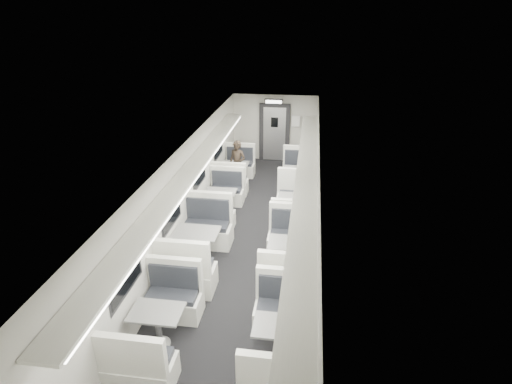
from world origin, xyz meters
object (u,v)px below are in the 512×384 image
(booth_right_a, at_px, (298,181))
(passenger, at_px, (237,164))
(booth_left_b, at_px, (221,203))
(exit_sign, at_px, (274,101))
(booth_left_a, at_px, (235,173))
(booth_left_d, at_px, (158,328))
(booth_right_b, at_px, (295,210))
(booth_left_c, at_px, (197,248))
(booth_right_c, at_px, (289,257))
(vestibule_door, at_px, (274,133))
(booth_right_d, at_px, (280,343))

(booth_right_a, xyz_separation_m, passenger, (-1.90, 0.20, 0.36))
(booth_left_b, height_order, exit_sign, exit_sign)
(booth_left_a, distance_m, booth_left_b, 2.11)
(booth_left_d, relative_size, booth_right_b, 0.96)
(booth_left_c, bearing_deg, booth_right_c, -1.41)
(booth_right_a, xyz_separation_m, vestibule_door, (-1.00, 2.77, 0.65))
(vestibule_door, bearing_deg, exit_sign, -90.00)
(booth_left_c, xyz_separation_m, vestibule_door, (1.00, 6.88, 0.62))
(booth_left_b, relative_size, booth_right_d, 0.96)
(booth_left_c, xyz_separation_m, booth_right_a, (2.00, 4.11, -0.03))
(booth_left_c, height_order, passenger, passenger)
(passenger, bearing_deg, vestibule_door, 88.06)
(booth_right_b, height_order, passenger, passenger)
(booth_right_a, distance_m, booth_right_d, 6.51)
(booth_right_b, relative_size, exit_sign, 3.44)
(booth_left_c, relative_size, booth_right_b, 1.10)
(booth_right_c, height_order, booth_right_d, booth_right_c)
(booth_left_d, bearing_deg, booth_right_d, -1.22)
(booth_left_a, bearing_deg, vestibule_door, 67.32)
(booth_left_d, bearing_deg, exit_sign, 83.48)
(booth_left_a, bearing_deg, booth_right_b, -49.07)
(booth_left_c, relative_size, booth_right_d, 1.15)
(booth_left_c, distance_m, passenger, 4.32)
(booth_right_c, xyz_separation_m, vestibule_door, (-1.00, 6.93, 0.65))
(vestibule_door, bearing_deg, booth_right_c, -81.79)
(booth_right_d, xyz_separation_m, passenger, (-1.90, 6.70, 0.38))
(booth_left_b, height_order, booth_left_c, booth_left_c)
(exit_sign, bearing_deg, booth_right_d, -83.51)
(passenger, bearing_deg, exit_sign, 84.00)
(booth_left_b, xyz_separation_m, booth_right_a, (2.00, 1.73, 0.04))
(booth_right_c, bearing_deg, booth_right_a, 90.00)
(booth_left_b, bearing_deg, exit_sign, 76.02)
(booth_left_a, height_order, booth_right_d, booth_right_d)
(exit_sign, bearing_deg, booth_right_a, -66.35)
(booth_left_c, xyz_separation_m, passenger, (0.10, 4.30, 0.33))
(booth_left_a, height_order, booth_right_b, booth_right_b)
(booth_right_b, bearing_deg, exit_sign, 103.36)
(passenger, bearing_deg, booth_left_a, 136.01)
(booth_left_d, bearing_deg, vestibule_door, 83.82)
(booth_left_a, distance_m, booth_right_c, 4.96)
(booth_left_d, bearing_deg, booth_right_c, 49.07)
(booth_left_c, height_order, booth_right_b, booth_left_c)
(vestibule_door, height_order, exit_sign, exit_sign)
(booth_right_c, bearing_deg, exit_sign, 98.83)
(booth_left_c, height_order, booth_left_d, booth_left_c)
(passenger, distance_m, vestibule_door, 2.74)
(vestibule_door, bearing_deg, booth_right_b, -77.99)
(booth_left_b, distance_m, booth_left_d, 4.73)
(booth_left_d, distance_m, vestibule_door, 9.31)
(booth_right_b, xyz_separation_m, exit_sign, (-1.00, 4.21, 1.90))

